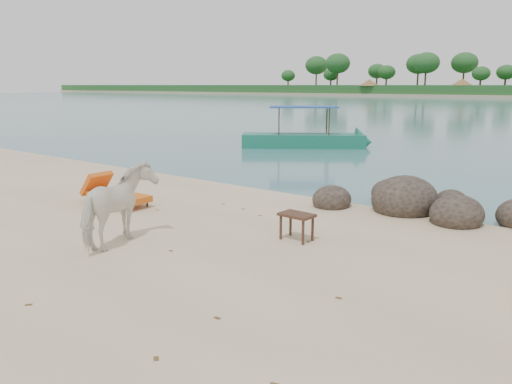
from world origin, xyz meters
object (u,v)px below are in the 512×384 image
boulders (424,205)px  side_table (297,228)px  cow (119,207)px  lounge_chair (119,193)px  boat_near (304,113)px

boulders → side_table: bearing=-108.8°
boulders → cow: size_ratio=3.34×
lounge_chair → boat_near: 14.59m
side_table → boat_near: 16.40m
cow → side_table: 3.59m
lounge_chair → boulders: bearing=30.3°
cow → side_table: size_ratio=2.70×
side_table → lounge_chair: 5.44m
cow → lounge_chair: cow is taller
side_table → lounge_chair: (-5.43, -0.30, 0.06)m
boulders → lounge_chair: boulders is taller
cow → lounge_chair: size_ratio=0.82×
boat_near → lounge_chair: bearing=-112.1°
side_table → boat_near: boat_near is taller
boulders → side_table: 4.03m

